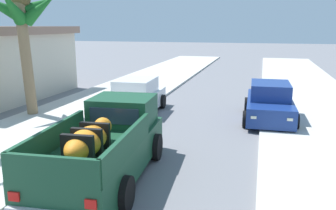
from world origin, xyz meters
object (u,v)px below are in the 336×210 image
object	(u,v)px
car_right_near	(269,103)
pickup_truck	(106,146)
palm_tree_left_mid	(22,17)
car_left_mid	(136,98)

from	to	relation	value
car_right_near	pickup_truck	bearing A→B (deg)	-120.96
pickup_truck	palm_tree_left_mid	world-z (taller)	palm_tree_left_mid
car_left_mid	palm_tree_left_mid	world-z (taller)	palm_tree_left_mid
car_left_mid	car_right_near	bearing A→B (deg)	4.45
pickup_truck	car_right_near	distance (m)	7.95
palm_tree_left_mid	car_left_mid	bearing A→B (deg)	22.80
pickup_truck	car_right_near	bearing A→B (deg)	59.04
car_left_mid	palm_tree_left_mid	xyz separation A→B (m)	(-4.12, -1.73, 3.41)
car_right_near	palm_tree_left_mid	bearing A→B (deg)	-167.47
car_right_near	car_left_mid	world-z (taller)	same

